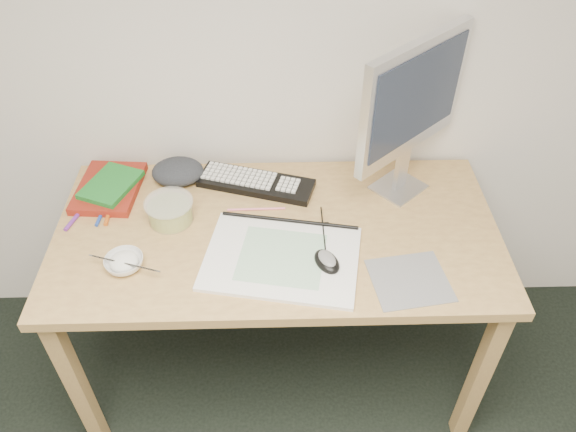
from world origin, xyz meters
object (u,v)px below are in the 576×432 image
object	(u,v)px
desk	(277,248)
rice_bowl	(124,263)
sketchpad	(282,258)
keyboard	(256,183)
monitor	(413,102)

from	to	relation	value
desk	rice_bowl	distance (m)	0.48
sketchpad	rice_bowl	xyz separation A→B (m)	(-0.46, -0.02, 0.01)
keyboard	rice_bowl	world-z (taller)	rice_bowl
desk	sketchpad	world-z (taller)	sketchpad
keyboard	desk	bearing A→B (deg)	-55.36
keyboard	monitor	bearing A→B (deg)	14.31
desk	monitor	world-z (taller)	monitor
sketchpad	rice_bowl	distance (m)	0.46
sketchpad	keyboard	xyz separation A→B (m)	(-0.08, 0.35, 0.01)
sketchpad	keyboard	size ratio (longest dim) A/B	1.15
sketchpad	keyboard	world-z (taller)	keyboard
keyboard	rice_bowl	size ratio (longest dim) A/B	3.46
sketchpad	keyboard	distance (m)	0.36
desk	rice_bowl	size ratio (longest dim) A/B	12.32
desk	rice_bowl	world-z (taller)	rice_bowl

